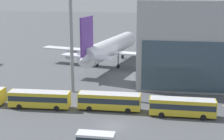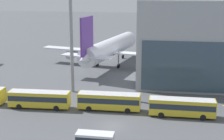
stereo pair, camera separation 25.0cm
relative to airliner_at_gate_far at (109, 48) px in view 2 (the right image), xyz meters
The scene contains 7 objects.
ground_plane 40.52m from the airliner_at_gate_far, 79.90° to the right, with size 440.00×440.00×0.00m, color #515459.
airliner_at_gate_far is the anchor object (origin of this frame).
shuttle_bus_1 34.57m from the airliner_at_gate_far, 102.33° to the right, with size 11.20×2.96×3.13m.
shuttle_bus_2 33.44m from the airliner_at_gate_far, 80.70° to the right, with size 11.14×2.73×3.13m.
shuttle_bus_3 38.64m from the airliner_at_gate_far, 61.94° to the right, with size 11.13×2.70×3.13m.
service_van_foreground 47.79m from the airliner_at_gate_far, 83.10° to the right, with size 5.29×2.14×2.10m.
floodlight_mast 26.12m from the airliner_at_gate_far, 99.55° to the right, with size 2.70×2.70×26.35m.
Camera 2 is at (7.59, -50.48, 22.07)m, focal length 55.00 mm.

